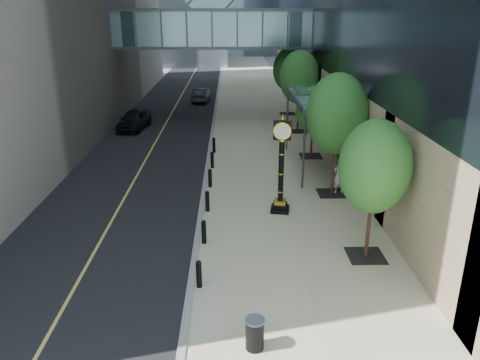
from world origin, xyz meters
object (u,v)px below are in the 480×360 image
(trash_bin, at_px, (255,335))
(car_near, at_px, (134,120))
(pedestrian, at_px, (339,175))
(street_clock, at_px, (281,172))
(car_far, at_px, (201,95))

(trash_bin, distance_m, car_near, 27.08)
(trash_bin, height_order, pedestrian, pedestrian)
(trash_bin, bearing_deg, car_near, 107.79)
(car_near, bearing_deg, trash_bin, -64.21)
(street_clock, distance_m, car_far, 28.49)
(street_clock, xyz_separation_m, car_near, (-9.94, 16.33, -1.23))
(pedestrian, height_order, car_near, pedestrian)
(car_near, bearing_deg, pedestrian, -38.79)
(trash_bin, height_order, car_far, car_far)
(trash_bin, bearing_deg, street_clock, 80.00)
(pedestrian, relative_size, car_near, 0.42)
(pedestrian, distance_m, car_far, 27.08)
(pedestrian, relative_size, car_far, 0.45)
(car_near, bearing_deg, street_clock, -50.66)
(street_clock, bearing_deg, car_far, 109.87)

